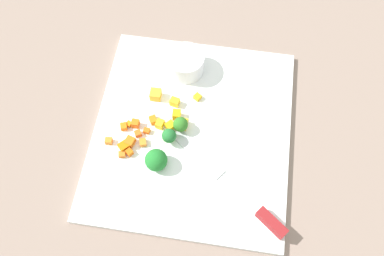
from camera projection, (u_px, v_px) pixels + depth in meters
ground_plane at (192, 133)px, 0.81m from camera, size 4.00×4.00×0.00m
cutting_board at (192, 132)px, 0.81m from camera, size 0.42×0.38×0.01m
prep_bowl at (186, 63)px, 0.85m from camera, size 0.08×0.08×0.04m
chef_knife at (238, 191)px, 0.74m from camera, size 0.22×0.28×0.02m
carrot_dice_0 at (135, 124)px, 0.80m from camera, size 0.01×0.01×0.02m
carrot_dice_1 at (124, 127)px, 0.80m from camera, size 0.02×0.02×0.01m
carrot_dice_2 at (153, 120)px, 0.81m from camera, size 0.02×0.02×0.01m
carrot_dice_3 at (129, 124)px, 0.80m from camera, size 0.01×0.01×0.01m
carrot_dice_4 at (124, 146)px, 0.78m from camera, size 0.02×0.02×0.01m
carrot_dice_5 at (130, 142)px, 0.78m from camera, size 0.02×0.02×0.02m
carrot_dice_6 at (122, 154)px, 0.77m from camera, size 0.01×0.01×0.01m
carrot_dice_7 at (129, 152)px, 0.78m from camera, size 0.02×0.02×0.01m
carrot_dice_8 at (109, 141)px, 0.79m from camera, size 0.01×0.01×0.01m
carrot_dice_9 at (138, 134)px, 0.79m from camera, size 0.02×0.02×0.01m
carrot_dice_10 at (147, 131)px, 0.80m from camera, size 0.01×0.01×0.01m
carrot_dice_11 at (143, 142)px, 0.79m from camera, size 0.02×0.02×0.01m
pepper_dice_0 at (177, 115)px, 0.81m from camera, size 0.02×0.02×0.02m
pepper_dice_1 at (175, 102)px, 0.82m from camera, size 0.02×0.02×0.02m
pepper_dice_2 at (196, 97)px, 0.83m from camera, size 0.02×0.02×0.01m
pepper_dice_3 at (170, 127)px, 0.80m from camera, size 0.02×0.02×0.01m
pepper_dice_4 at (160, 122)px, 0.80m from camera, size 0.02×0.02×0.02m
pepper_dice_5 at (156, 95)px, 0.83m from camera, size 0.02×0.02×0.02m
pepper_dice_6 at (169, 137)px, 0.79m from camera, size 0.02×0.02×0.02m
pepper_dice_7 at (182, 124)px, 0.80m from camera, size 0.02×0.02×0.01m
broccoli_floret_0 at (169, 136)px, 0.77m from camera, size 0.03×0.03×0.04m
broccoli_floret_1 at (156, 160)px, 0.75m from camera, size 0.04×0.04×0.04m
broccoli_floret_2 at (180, 126)px, 0.79m from camera, size 0.03×0.03×0.03m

